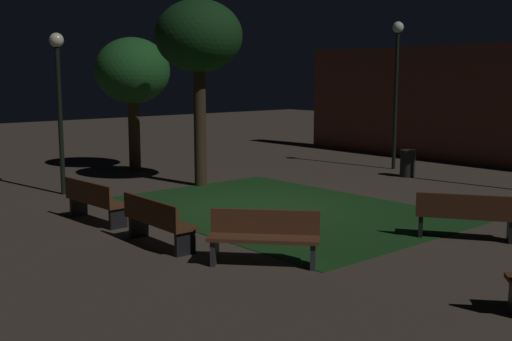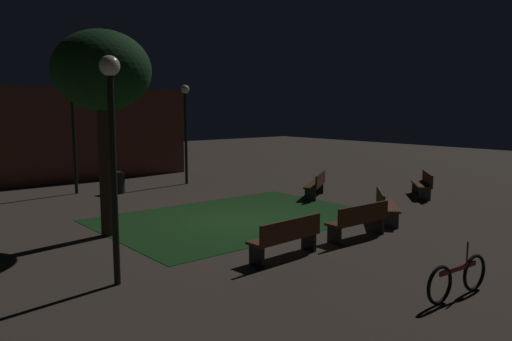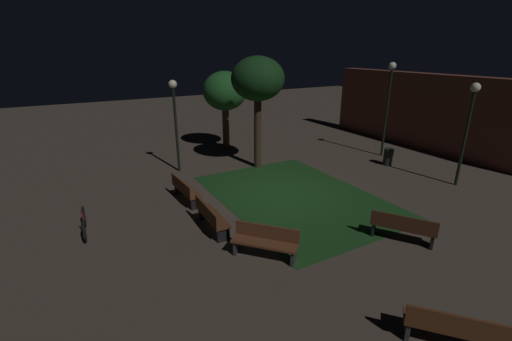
{
  "view_description": "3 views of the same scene",
  "coord_description": "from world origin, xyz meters",
  "px_view_note": "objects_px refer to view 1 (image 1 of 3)",
  "views": [
    {
      "loc": [
        10.67,
        -9.29,
        3.05
      ],
      "look_at": [
        0.97,
        -0.87,
        1.09
      ],
      "focal_mm": 44.07,
      "sensor_mm": 36.0,
      "label": 1
    },
    {
      "loc": [
        -8.23,
        -10.82,
        3.19
      ],
      "look_at": [
        1.06,
        0.3,
        1.34
      ],
      "focal_mm": 34.47,
      "sensor_mm": 36.0,
      "label": 2
    },
    {
      "loc": [
        10.24,
        -6.94,
        5.37
      ],
      "look_at": [
        -0.46,
        -0.88,
        1.01
      ],
      "focal_mm": 24.3,
      "sensor_mm": 36.0,
      "label": 3
    }
  ],
  "objects_px": {
    "trash_bin": "(408,163)",
    "tree_left_canopy": "(199,39)",
    "bench_path_side": "(94,200)",
    "lamp_post_path_center": "(59,84)",
    "lamp_post_plaza_west": "(397,70)",
    "bench_corner": "(157,220)",
    "bench_lawn_edge": "(466,215)",
    "tree_right_canopy": "(132,72)",
    "bench_front_left": "(264,235)"
  },
  "relations": [
    {
      "from": "bench_lawn_edge",
      "to": "tree_right_canopy",
      "type": "xyz_separation_m",
      "value": [
        -11.67,
        -0.22,
        2.65
      ]
    },
    {
      "from": "bench_lawn_edge",
      "to": "bench_corner",
      "type": "bearing_deg",
      "value": -126.42
    },
    {
      "from": "bench_front_left",
      "to": "lamp_post_path_center",
      "type": "height_order",
      "value": "lamp_post_path_center"
    },
    {
      "from": "tree_left_canopy",
      "to": "lamp_post_plaza_west",
      "type": "bearing_deg",
      "value": 76.43
    },
    {
      "from": "bench_corner",
      "to": "bench_front_left",
      "type": "height_order",
      "value": "same"
    },
    {
      "from": "bench_path_side",
      "to": "bench_corner",
      "type": "bearing_deg",
      "value": -0.0
    },
    {
      "from": "lamp_post_path_center",
      "to": "lamp_post_plaza_west",
      "type": "xyz_separation_m",
      "value": [
        2.9,
        10.05,
        0.37
      ]
    },
    {
      "from": "bench_lawn_edge",
      "to": "lamp_post_plaza_west",
      "type": "relative_size",
      "value": 0.37
    },
    {
      "from": "tree_right_canopy",
      "to": "bench_corner",
      "type": "bearing_deg",
      "value": -27.82
    },
    {
      "from": "bench_front_left",
      "to": "lamp_post_plaza_west",
      "type": "distance_m",
      "value": 11.68
    },
    {
      "from": "bench_corner",
      "to": "bench_front_left",
      "type": "xyz_separation_m",
      "value": [
        2.07,
        0.73,
        0.0
      ]
    },
    {
      "from": "bench_front_left",
      "to": "tree_right_canopy",
      "type": "distance_m",
      "value": 11.3
    },
    {
      "from": "bench_lawn_edge",
      "to": "lamp_post_plaza_west",
      "type": "xyz_separation_m",
      "value": [
        -6.35,
        6.32,
        2.71
      ]
    },
    {
      "from": "tree_left_canopy",
      "to": "bench_corner",
      "type": "bearing_deg",
      "value": -43.16
    },
    {
      "from": "bench_corner",
      "to": "tree_right_canopy",
      "type": "bearing_deg",
      "value": 152.18
    },
    {
      "from": "bench_path_side",
      "to": "tree_right_canopy",
      "type": "xyz_separation_m",
      "value": [
        -5.85,
        4.37,
        2.65
      ]
    },
    {
      "from": "lamp_post_plaza_west",
      "to": "trash_bin",
      "type": "xyz_separation_m",
      "value": [
        1.24,
        -0.98,
        -2.79
      ]
    },
    {
      "from": "tree_left_canopy",
      "to": "tree_right_canopy",
      "type": "bearing_deg",
      "value": 178.61
    },
    {
      "from": "tree_left_canopy",
      "to": "lamp_post_path_center",
      "type": "height_order",
      "value": "tree_left_canopy"
    },
    {
      "from": "tree_left_canopy",
      "to": "bench_lawn_edge",
      "type": "bearing_deg",
      "value": 2.22
    },
    {
      "from": "lamp_post_plaza_west",
      "to": "bench_path_side",
      "type": "bearing_deg",
      "value": -87.22
    },
    {
      "from": "bench_path_side",
      "to": "tree_left_canopy",
      "type": "height_order",
      "value": "tree_left_canopy"
    },
    {
      "from": "bench_path_side",
      "to": "tree_right_canopy",
      "type": "relative_size",
      "value": 0.43
    },
    {
      "from": "bench_front_left",
      "to": "tree_left_canopy",
      "type": "height_order",
      "value": "tree_left_canopy"
    },
    {
      "from": "bench_lawn_edge",
      "to": "tree_left_canopy",
      "type": "relative_size",
      "value": 0.35
    },
    {
      "from": "bench_lawn_edge",
      "to": "tree_left_canopy",
      "type": "xyz_separation_m",
      "value": [
        -7.95,
        -0.31,
        3.53
      ]
    },
    {
      "from": "trash_bin",
      "to": "tree_left_canopy",
      "type": "bearing_deg",
      "value": -116.71
    },
    {
      "from": "bench_lawn_edge",
      "to": "trash_bin",
      "type": "distance_m",
      "value": 7.39
    },
    {
      "from": "bench_corner",
      "to": "tree_right_canopy",
      "type": "relative_size",
      "value": 0.43
    },
    {
      "from": "bench_path_side",
      "to": "bench_front_left",
      "type": "relative_size",
      "value": 1.1
    },
    {
      "from": "tree_right_canopy",
      "to": "lamp_post_path_center",
      "type": "xyz_separation_m",
      "value": [
        2.42,
        -3.52,
        -0.31
      ]
    },
    {
      "from": "bench_path_side",
      "to": "trash_bin",
      "type": "relative_size",
      "value": 2.23
    },
    {
      "from": "bench_path_side",
      "to": "bench_corner",
      "type": "height_order",
      "value": "same"
    },
    {
      "from": "trash_bin",
      "to": "bench_path_side",
      "type": "bearing_deg",
      "value": -94.11
    },
    {
      "from": "bench_corner",
      "to": "tree_right_canopy",
      "type": "distance_m",
      "value": 9.73
    },
    {
      "from": "bench_corner",
      "to": "bench_lawn_edge",
      "type": "distance_m",
      "value": 5.7
    },
    {
      "from": "bench_path_side",
      "to": "lamp_post_plaza_west",
      "type": "bearing_deg",
      "value": 92.78
    },
    {
      "from": "trash_bin",
      "to": "lamp_post_plaza_west",
      "type": "bearing_deg",
      "value": 141.9
    },
    {
      "from": "tree_right_canopy",
      "to": "bench_path_side",
      "type": "bearing_deg",
      "value": -36.78
    },
    {
      "from": "tree_right_canopy",
      "to": "lamp_post_plaza_west",
      "type": "height_order",
      "value": "lamp_post_plaza_west"
    },
    {
      "from": "bench_front_left",
      "to": "lamp_post_plaza_west",
      "type": "relative_size",
      "value": 0.35
    },
    {
      "from": "lamp_post_path_center",
      "to": "bench_front_left",
      "type": "bearing_deg",
      "value": -0.91
    },
    {
      "from": "bench_front_left",
      "to": "tree_left_canopy",
      "type": "relative_size",
      "value": 0.33
    },
    {
      "from": "bench_lawn_edge",
      "to": "lamp_post_plaza_west",
      "type": "height_order",
      "value": "lamp_post_plaza_west"
    },
    {
      "from": "lamp_post_plaza_west",
      "to": "lamp_post_path_center",
      "type": "bearing_deg",
      "value": -106.09
    },
    {
      "from": "bench_path_side",
      "to": "bench_corner",
      "type": "xyz_separation_m",
      "value": [
        2.44,
        -0.0,
        0.0
      ]
    },
    {
      "from": "lamp_post_plaza_west",
      "to": "trash_bin",
      "type": "relative_size",
      "value": 5.79
    },
    {
      "from": "bench_lawn_edge",
      "to": "bench_front_left",
      "type": "bearing_deg",
      "value": -108.76
    },
    {
      "from": "bench_front_left",
      "to": "lamp_post_plaza_west",
      "type": "bearing_deg",
      "value": 116.34
    },
    {
      "from": "lamp_post_path_center",
      "to": "lamp_post_plaza_west",
      "type": "relative_size",
      "value": 0.87
    }
  ]
}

